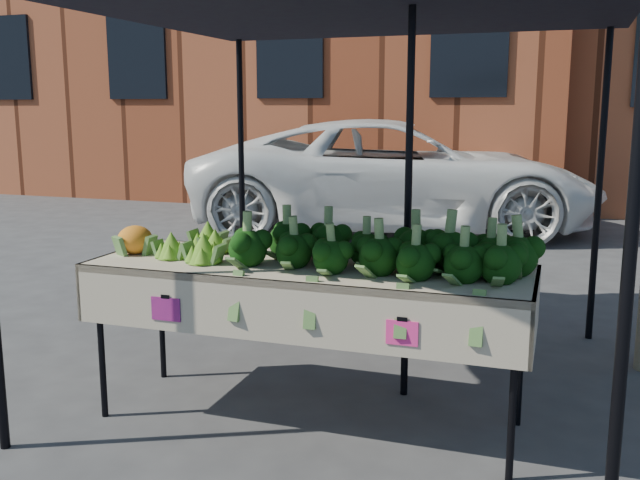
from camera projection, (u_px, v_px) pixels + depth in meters
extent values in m
plane|color=#353538|center=(351.00, 424.00, 3.96)|extent=(90.00, 90.00, 0.00)
cube|color=#BCAC95|center=(308.00, 344.00, 3.93)|extent=(2.41, 0.82, 0.90)
cube|color=#F22D8C|center=(166.00, 309.00, 3.72)|extent=(0.17, 0.01, 0.12)
cube|color=#F72E89|center=(401.00, 333.00, 3.32)|extent=(0.17, 0.01, 0.12)
ellipsoid|color=black|center=(379.00, 243.00, 3.72)|extent=(1.61, 0.58, 0.28)
ellipsoid|color=#6DA529|center=(201.00, 237.00, 4.08)|extent=(0.44, 0.58, 0.21)
ellipsoid|color=orange|center=(135.00, 237.00, 4.13)|extent=(0.21, 0.21, 0.19)
imported|color=white|center=(397.00, 26.00, 9.75)|extent=(2.19, 2.94, 5.69)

